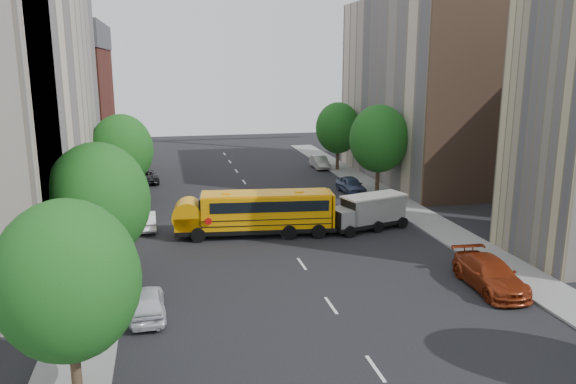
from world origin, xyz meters
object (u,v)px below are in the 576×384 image
object	(u,v)px
parked_car_2	(146,176)
parked_car_3	(490,274)
street_tree_2	(122,150)
parked_car_4	(351,185)
street_tree_0	(68,281)
parked_car_5	(320,162)
street_tree_1	(98,201)
street_tree_4	(379,139)
school_bus	(254,211)
street_tree_5	(338,128)
parked_car_0	(147,302)
parked_car_1	(146,220)
safari_truck	(368,212)

from	to	relation	value
parked_car_2	parked_car_3	world-z (taller)	parked_car_3
street_tree_2	parked_car_4	xyz separation A→B (m)	(19.90, 1.13, -4.08)
street_tree_0	street_tree_2	world-z (taller)	street_tree_2
parked_car_3	parked_car_5	bearing A→B (deg)	92.64
street_tree_1	street_tree_4	xyz separation A→B (m)	(22.00, 18.00, 0.12)
street_tree_0	school_bus	world-z (taller)	street_tree_0
street_tree_0	school_bus	bearing A→B (deg)	63.34
street_tree_5	parked_car_4	size ratio (longest dim) A/B	1.72
street_tree_4	parked_car_3	world-z (taller)	street_tree_4
parked_car_0	parked_car_1	world-z (taller)	parked_car_0
parked_car_1	street_tree_5	bearing A→B (deg)	-139.32
street_tree_0	parked_car_2	bearing A→B (deg)	87.89
street_tree_2	parked_car_4	size ratio (longest dim) A/B	1.76
street_tree_0	street_tree_5	size ratio (longest dim) A/B	0.99
school_bus	parked_car_5	distance (m)	25.97
parked_car_3	street_tree_5	bearing A→B (deg)	89.95
street_tree_5	parked_car_0	world-z (taller)	street_tree_5
parked_car_3	parked_car_5	distance (m)	35.45
street_tree_2	parked_car_3	distance (m)	29.70
parked_car_5	parked_car_1	bearing A→B (deg)	-131.87
school_bus	parked_car_4	bearing A→B (deg)	51.76
parked_car_1	parked_car_4	size ratio (longest dim) A/B	0.92
street_tree_0	parked_car_3	world-z (taller)	street_tree_0
street_tree_4	parked_car_4	xyz separation A→B (m)	(-2.10, 1.13, -4.33)
parked_car_0	parked_car_3	size ratio (longest dim) A/B	0.74
street_tree_0	street_tree_5	distance (m)	45.65
street_tree_1	school_bus	size ratio (longest dim) A/B	0.71
street_tree_0	street_tree_1	bearing A→B (deg)	90.00
parked_car_2	street_tree_1	bearing A→B (deg)	81.16
street_tree_1	parked_car_5	xyz separation A→B (m)	(20.45, 31.68, -4.25)
street_tree_4	street_tree_5	bearing A→B (deg)	90.00
street_tree_4	street_tree_2	bearing A→B (deg)	180.00
safari_truck	parked_car_5	xyz separation A→B (m)	(3.08, 23.78, -0.61)
parked_car_1	parked_car_5	distance (m)	27.54
street_tree_4	safari_truck	world-z (taller)	street_tree_4
street_tree_0	parked_car_1	size ratio (longest dim) A/B	1.85
street_tree_2	parked_car_2	world-z (taller)	street_tree_2
parked_car_1	parked_car_4	bearing A→B (deg)	-158.84
parked_car_0	parked_car_3	distance (m)	17.61
street_tree_0	parked_car_5	size ratio (longest dim) A/B	1.74
safari_truck	parked_car_0	distance (m)	18.85
street_tree_0	street_tree_5	xyz separation A→B (m)	(22.00, 40.00, 0.06)
street_tree_2	parked_car_2	distance (m)	10.87
school_bus	parked_car_2	size ratio (longest dim) A/B	2.25
parked_car_5	parked_car_4	bearing A→B (deg)	-91.75
parked_car_1	school_bus	bearing A→B (deg)	155.22
street_tree_2	parked_car_5	size ratio (longest dim) A/B	1.81
safari_truck	parked_car_5	distance (m)	23.98
street_tree_5	parked_car_5	xyz separation A→B (m)	(-1.55, 1.68, -4.00)
street_tree_2	safari_truck	bearing A→B (deg)	-30.18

